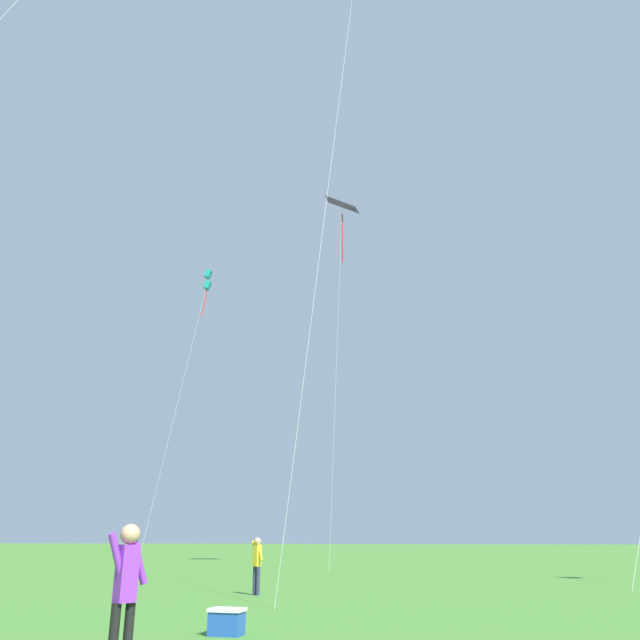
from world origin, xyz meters
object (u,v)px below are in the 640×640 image
object	(u,v)px
kite_teal_box	(207,282)
person_with_spool	(257,560)
picnic_cooler	(227,621)
person_far_back	(126,585)
kite_black_large	(342,220)

from	to	relation	value
kite_teal_box	person_with_spool	bearing A→B (deg)	-59.54
picnic_cooler	person_far_back	bearing A→B (deg)	-84.91
person_with_spool	kite_teal_box	bearing A→B (deg)	120.46
kite_teal_box	kite_black_large	bearing A→B (deg)	-17.96
kite_teal_box	person_far_back	world-z (taller)	kite_teal_box
kite_black_large	person_with_spool	size ratio (longest dim) A/B	15.00
kite_black_large	kite_teal_box	bearing A→B (deg)	162.04
kite_teal_box	picnic_cooler	bearing A→B (deg)	-62.73
kite_black_large	person_with_spool	distance (m)	28.21
person_with_spool	person_far_back	xyz separation A→B (m)	(2.79, -11.84, 0.08)
person_far_back	kite_black_large	bearing A→B (deg)	98.18
kite_teal_box	picnic_cooler	world-z (taller)	kite_teal_box
kite_teal_box	person_far_back	distance (m)	42.39
person_with_spool	picnic_cooler	distance (m)	8.30
kite_black_large	person_far_back	bearing A→B (deg)	-81.82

